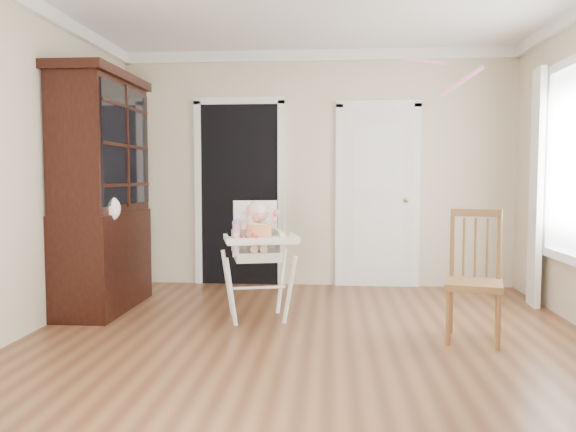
# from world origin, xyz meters

# --- Properties ---
(floor) EXTENTS (5.00, 5.00, 0.00)m
(floor) POSITION_xyz_m (0.00, 0.00, 0.00)
(floor) COLOR #56321D
(floor) RESTS_ON ground
(wall_back) EXTENTS (4.50, 0.00, 4.50)m
(wall_back) POSITION_xyz_m (0.00, 2.50, 1.35)
(wall_back) COLOR beige
(wall_back) RESTS_ON floor
(wall_left) EXTENTS (0.00, 5.00, 5.00)m
(wall_left) POSITION_xyz_m (-2.25, 0.00, 1.35)
(wall_left) COLOR beige
(wall_left) RESTS_ON floor
(doorway) EXTENTS (1.06, 0.05, 2.22)m
(doorway) POSITION_xyz_m (-0.90, 2.48, 1.11)
(doorway) COLOR black
(doorway) RESTS_ON wall_back
(closet_door) EXTENTS (0.96, 0.09, 2.13)m
(closet_door) POSITION_xyz_m (0.70, 2.48, 1.02)
(closet_door) COLOR white
(closet_door) RESTS_ON wall_back
(window_right) EXTENTS (0.13, 1.84, 2.30)m
(window_right) POSITION_xyz_m (2.18, 0.80, 1.29)
(window_right) COLOR white
(window_right) RESTS_ON wall_right
(high_chair) EXTENTS (0.77, 0.88, 1.07)m
(high_chair) POSITION_xyz_m (-0.48, 0.86, 0.66)
(high_chair) COLOR white
(high_chair) RESTS_ON floor
(baby) EXTENTS (0.34, 0.25, 0.47)m
(baby) POSITION_xyz_m (-0.48, 0.88, 0.81)
(baby) COLOR beige
(baby) RESTS_ON high_chair
(cake) EXTENTS (0.27, 0.27, 0.12)m
(cake) POSITION_xyz_m (-0.43, 0.60, 0.81)
(cake) COLOR silver
(cake) RESTS_ON high_chair
(sippy_cup) EXTENTS (0.07, 0.07, 0.18)m
(sippy_cup) POSITION_xyz_m (-0.63, 0.69, 0.82)
(sippy_cup) COLOR pink
(sippy_cup) RESTS_ON high_chair
(china_cabinet) EXTENTS (0.59, 1.32, 2.23)m
(china_cabinet) POSITION_xyz_m (-1.99, 1.14, 1.12)
(china_cabinet) COLOR black
(china_cabinet) RESTS_ON floor
(dining_chair) EXTENTS (0.50, 0.50, 1.01)m
(dining_chair) POSITION_xyz_m (1.27, 0.34, 0.47)
(dining_chair) COLOR brown
(dining_chair) RESTS_ON floor
(streamer) EXTENTS (0.31, 0.41, 0.15)m
(streamer) POSITION_xyz_m (0.89, 0.58, 2.18)
(streamer) COLOR pink
(streamer) RESTS_ON ceiling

